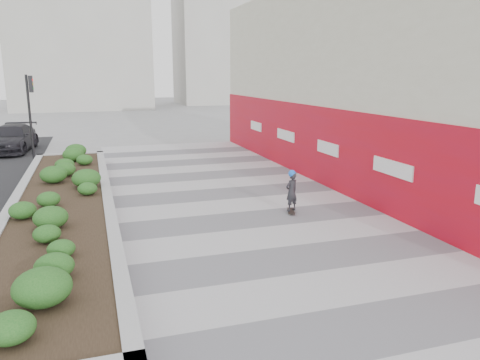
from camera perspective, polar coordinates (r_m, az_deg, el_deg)
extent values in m
plane|color=gray|center=(9.76, 12.07, -13.15)|extent=(160.00, 160.00, 0.00)
cube|color=#A8A8AD|center=(12.23, 5.07, -7.44)|extent=(8.00, 36.00, 0.01)
cube|color=beige|center=(20.16, 17.41, 11.59)|extent=(6.00, 24.00, 8.00)
cube|color=#B30D26|center=(18.82, 9.42, 4.31)|extent=(0.12, 24.00, 3.00)
cube|color=#9E9EA0|center=(23.76, -19.91, 2.46)|extent=(3.00, 0.30, 0.55)
cube|color=#9E9EA0|center=(15.26, -25.97, -3.52)|extent=(0.30, 18.00, 0.55)
cube|color=#9E9EA0|center=(15.09, -15.79, -2.87)|extent=(0.30, 18.00, 0.55)
cube|color=#2D2116|center=(15.12, -20.90, -3.30)|extent=(2.40, 17.40, 0.50)
cylinder|color=black|center=(25.30, -24.21, 6.87)|extent=(0.12, 0.12, 4.20)
cube|color=black|center=(25.20, -24.15, 10.63)|extent=(0.18, 0.28, 0.80)
cube|color=#ADAAA3|center=(62.82, -19.03, 17.41)|extent=(16.00, 12.00, 20.00)
cube|color=#ADAAA3|center=(70.74, -1.74, 19.11)|extent=(14.00, 10.00, 24.00)
cylinder|color=#595654|center=(12.42, 7.22, -7.17)|extent=(0.44, 0.44, 0.01)
cube|color=black|center=(14.66, 6.25, -3.77)|extent=(0.44, 0.74, 0.02)
imported|color=#25252A|center=(14.49, 6.31, -1.42)|extent=(0.52, 0.44, 1.22)
sphere|color=blue|center=(14.36, 6.36, 0.79)|extent=(0.23, 0.23, 0.23)
imported|color=black|center=(28.94, -26.05, 4.57)|extent=(2.58, 5.23, 1.46)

